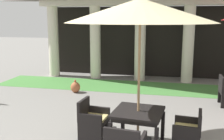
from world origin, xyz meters
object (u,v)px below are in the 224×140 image
(patio_umbrella_near_foreground, at_px, (140,12))
(terracotta_urn, at_px, (75,87))
(patio_table_near_foreground, at_px, (138,116))
(patio_chair_near_foreground_west, at_px, (93,121))
(patio_chair_near_foreground_east, at_px, (188,133))

(patio_umbrella_near_foreground, height_order, terracotta_urn, patio_umbrella_near_foreground)
(patio_table_near_foreground, bearing_deg, terracotta_urn, 126.57)
(patio_chair_near_foreground_west, bearing_deg, patio_umbrella_near_foreground, 90.00)
(patio_chair_near_foreground_west, distance_m, terracotta_urn, 3.72)
(patio_chair_near_foreground_east, height_order, terracotta_urn, patio_chair_near_foreground_east)
(patio_table_near_foreground, distance_m, patio_chair_near_foreground_west, 0.99)
(patio_chair_near_foreground_east, distance_m, terracotta_urn, 4.99)
(patio_umbrella_near_foreground, height_order, patio_chair_near_foreground_east, patio_umbrella_near_foreground)
(patio_umbrella_near_foreground, relative_size, patio_chair_near_foreground_west, 3.43)
(patio_umbrella_near_foreground, bearing_deg, patio_chair_near_foreground_east, -5.70)
(patio_table_near_foreground, height_order, patio_umbrella_near_foreground, patio_umbrella_near_foreground)
(patio_chair_near_foreground_east, height_order, patio_chair_near_foreground_west, patio_chair_near_foreground_west)
(patio_umbrella_near_foreground, relative_size, terracotta_urn, 6.62)
(patio_umbrella_near_foreground, relative_size, patio_chair_near_foreground_east, 3.59)
(patio_umbrella_near_foreground, bearing_deg, patio_table_near_foreground, 116.57)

